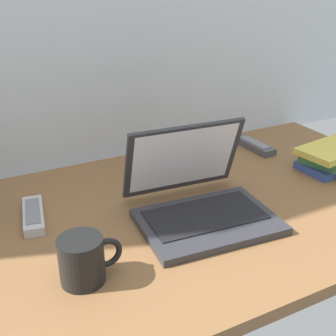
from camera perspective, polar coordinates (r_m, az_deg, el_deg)
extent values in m
cube|color=brown|center=(1.06, -2.72, -7.23)|extent=(1.60, 0.76, 0.03)
cube|color=#2D2D33|center=(1.02, 5.22, -6.97)|extent=(0.33, 0.24, 0.02)
cube|color=black|center=(1.03, 4.85, -6.08)|extent=(0.28, 0.16, 0.00)
cube|color=#2D2D33|center=(1.09, 1.96, 1.31)|extent=(0.31, 0.10, 0.19)
cube|color=white|center=(1.08, 2.09, 1.30)|extent=(0.27, 0.08, 0.17)
cylinder|color=black|center=(0.85, -11.18, -11.68)|extent=(0.09, 0.09, 0.09)
torus|color=black|center=(0.86, -8.02, -10.88)|extent=(0.06, 0.01, 0.06)
cube|color=#B7B7B7|center=(1.09, -17.12, -5.92)|extent=(0.07, 0.17, 0.02)
cube|color=slate|center=(1.08, -17.20, -5.35)|extent=(0.05, 0.12, 0.00)
cube|color=#4C4C51|center=(1.46, 11.18, 2.86)|extent=(0.05, 0.16, 0.02)
cube|color=slate|center=(1.46, 11.22, 3.32)|extent=(0.04, 0.12, 0.00)
cube|color=#334C99|center=(1.38, 20.35, 0.36)|extent=(0.19, 0.13, 0.02)
cube|color=#3F7F4C|center=(1.37, 20.50, 1.32)|extent=(0.18, 0.17, 0.03)
cube|color=#D8BF4C|center=(1.36, 20.65, 2.23)|extent=(0.22, 0.15, 0.02)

